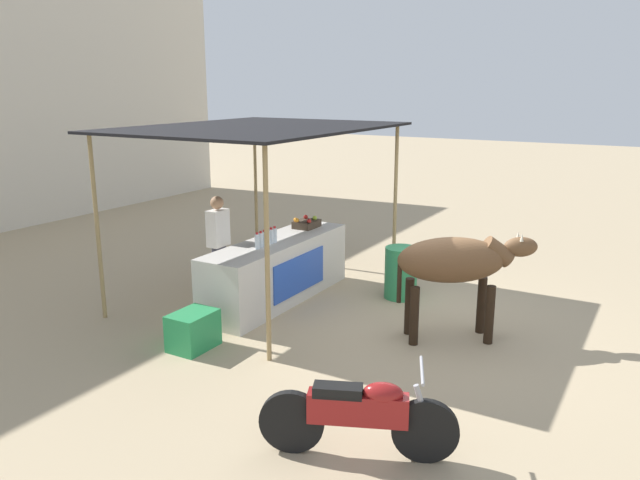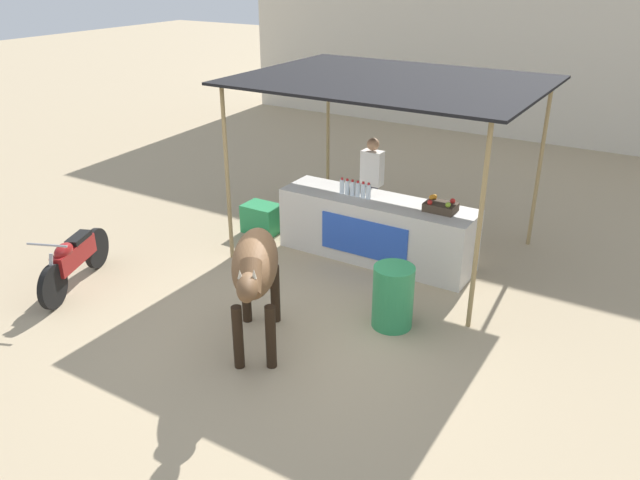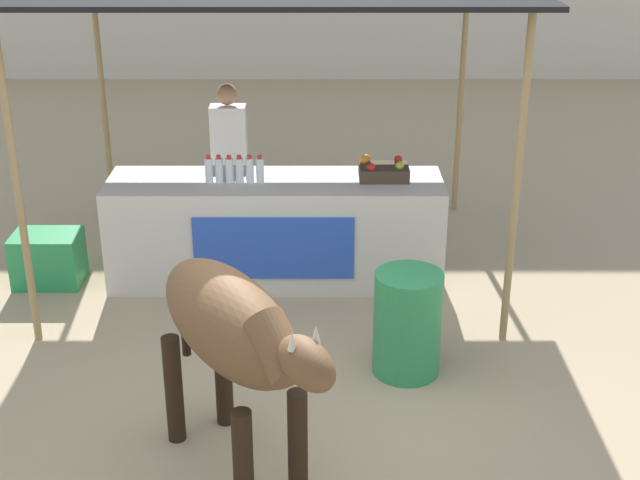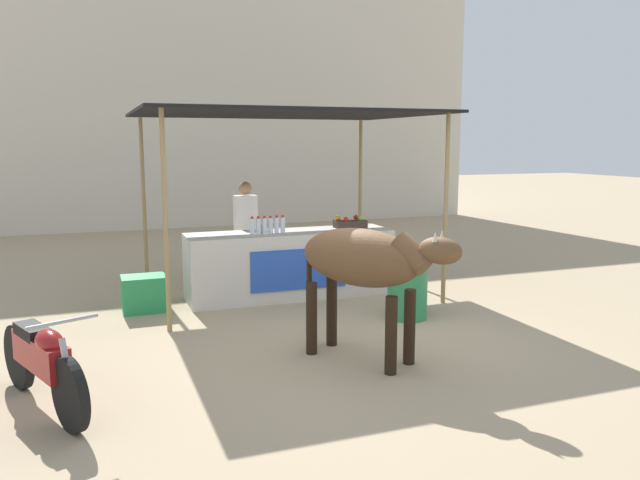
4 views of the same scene
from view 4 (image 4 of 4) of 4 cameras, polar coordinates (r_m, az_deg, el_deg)
The scene contains 11 objects.
ground_plane at distance 7.26m, azimuth 2.68°, elevation -9.10°, with size 60.00×60.00×0.00m, color tan.
building_wall_far at distance 17.01m, azimuth -11.51°, elevation 12.56°, with size 16.00×0.50×6.72m, color beige.
stall_counter at distance 9.13m, azimuth -2.73°, elevation -2.21°, with size 3.00×0.82×0.96m.
stall_awning at distance 9.25m, azimuth -3.41°, elevation 10.92°, with size 4.20×3.20×2.67m.
water_bottle_row at distance 8.89m, azimuth -4.81°, elevation 1.35°, with size 0.52×0.07×0.25m.
fruit_crate at distance 9.43m, azimuth 2.75°, elevation 1.53°, with size 0.44×0.32×0.18m.
vendor_behind_counter at distance 9.66m, azimuth -6.79°, elevation 0.58°, with size 0.34×0.22×1.65m.
cooler_box at distance 8.70m, azimuth -15.70°, elevation -4.73°, with size 0.60×0.44×0.48m, color #268C4C.
water_barrel at distance 8.09m, azimuth 7.99°, elevation -4.27°, with size 0.51×0.51×0.82m, color #2D8C51.
cow at distance 6.37m, azimuth 4.17°, elevation -2.08°, with size 1.28×1.73×1.44m.
motorcycle_parked at distance 5.84m, azimuth -24.05°, elevation -10.02°, with size 0.85×1.69×0.90m.
Camera 4 is at (-2.73, -6.34, 2.25)m, focal length 35.00 mm.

